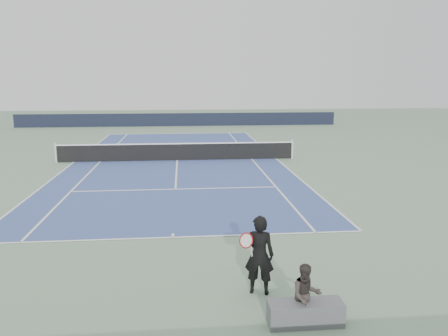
{
  "coord_description": "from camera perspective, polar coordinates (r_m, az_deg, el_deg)",
  "views": [
    {
      "loc": [
        0.34,
        -23.56,
        4.37
      ],
      "look_at": [
        1.85,
        -7.64,
        1.1
      ],
      "focal_mm": 35.0,
      "sensor_mm": 36.0,
      "label": 1
    }
  ],
  "objects": [
    {
      "name": "ground",
      "position": [
        23.96,
        -6.14,
        0.99
      ],
      "size": [
        80.0,
        80.0,
        0.0
      ],
      "primitive_type": "plane",
      "color": "gray"
    },
    {
      "name": "court_surface",
      "position": [
        23.96,
        -6.14,
        1.0
      ],
      "size": [
        10.97,
        23.77,
        0.01
      ],
      "primitive_type": "cube",
      "color": "#3B4F8B",
      "rests_on": "ground"
    },
    {
      "name": "tennis_net",
      "position": [
        23.88,
        -6.16,
        2.18
      ],
      "size": [
        12.9,
        0.1,
        1.07
      ],
      "color": "silver",
      "rests_on": "ground"
    },
    {
      "name": "windscreen_far",
      "position": [
        41.62,
        -5.9,
        6.3
      ],
      "size": [
        30.0,
        0.25,
        1.2
      ],
      "primitive_type": "cube",
      "color": "black",
      "rests_on": "ground"
    },
    {
      "name": "tennis_player",
      "position": [
        9.13,
        4.61,
        -11.23
      ],
      "size": [
        0.82,
        0.61,
        1.68
      ],
      "color": "black",
      "rests_on": "ground"
    },
    {
      "name": "tennis_ball",
      "position": [
        8.92,
        8.58,
        -17.68
      ],
      "size": [
        0.07,
        0.07,
        0.07
      ],
      "primitive_type": "sphere",
      "color": "yellow",
      "rests_on": "ground"
    },
    {
      "name": "spectator_bench",
      "position": [
        8.35,
        10.62,
        -17.03
      ],
      "size": [
        1.37,
        0.47,
        1.16
      ],
      "color": "#595A5F",
      "rests_on": "ground"
    }
  ]
}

